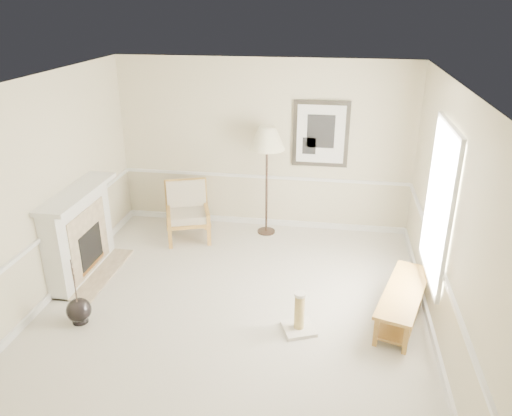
{
  "coord_description": "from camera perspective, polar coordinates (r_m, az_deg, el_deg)",
  "views": [
    {
      "loc": [
        1.17,
        -5.35,
        3.77
      ],
      "look_at": [
        0.2,
        0.7,
        1.17
      ],
      "focal_mm": 35.0,
      "sensor_mm": 36.0,
      "label": 1
    }
  ],
  "objects": [
    {
      "name": "bench",
      "position": [
        6.6,
        16.46,
        -9.99
      ],
      "size": [
        0.85,
        1.54,
        0.42
      ],
      "rotation": [
        0.0,
        0.0,
        -0.3
      ],
      "color": "#AC8037",
      "rests_on": "ground"
    },
    {
      "name": "ground",
      "position": [
        6.65,
        -2.7,
        -11.6
      ],
      "size": [
        5.5,
        5.5,
        0.0
      ],
      "primitive_type": "plane",
      "color": "silver",
      "rests_on": "ground"
    },
    {
      "name": "armchair",
      "position": [
        8.43,
        -7.86,
        -0.02
      ],
      "size": [
        0.92,
        0.95,
        0.95
      ],
      "rotation": [
        0.0,
        0.0,
        0.34
      ],
      "color": "#AC8037",
      "rests_on": "ground"
    },
    {
      "name": "floor_lamp",
      "position": [
        8.11,
        1.27,
        7.64
      ],
      "size": [
        0.67,
        0.67,
        1.87
      ],
      "rotation": [
        0.0,
        0.0,
        -0.16
      ],
      "color": "black",
      "rests_on": "ground"
    },
    {
      "name": "floor_vase",
      "position": [
        6.72,
        -19.58,
        -11.01
      ],
      "size": [
        0.31,
        0.31,
        0.9
      ],
      "rotation": [
        0.0,
        0.0,
        -0.03
      ],
      "color": "black",
      "rests_on": "ground"
    },
    {
      "name": "scratching_post",
      "position": [
        6.22,
        4.94,
        -12.51
      ],
      "size": [
        0.49,
        0.49,
        0.53
      ],
      "rotation": [
        0.0,
        0.0,
        0.39
      ],
      "color": "white",
      "rests_on": "ground"
    },
    {
      "name": "room",
      "position": [
        5.84,
        -1.56,
        3.95
      ],
      "size": [
        5.04,
        5.54,
        2.92
      ],
      "color": "beige",
      "rests_on": "ground"
    },
    {
      "name": "fireplace",
      "position": [
        7.59,
        -19.46,
        -2.81
      ],
      "size": [
        0.64,
        1.64,
        1.31
      ],
      "color": "white",
      "rests_on": "ground"
    }
  ]
}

